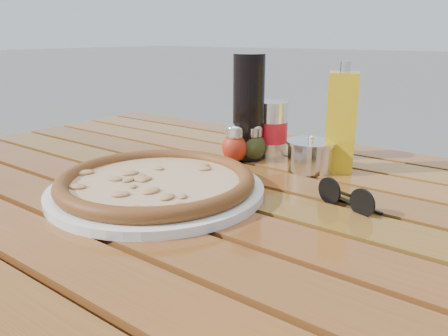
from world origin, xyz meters
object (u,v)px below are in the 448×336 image
Objects in this scene: oregano_shaker at (253,143)px; sunglasses at (346,198)px; dark_bottle at (249,108)px; soda_can at (272,130)px; parmesan_tin at (311,155)px; table at (217,226)px; plate at (157,190)px; pizza at (156,181)px; olive_oil_cruet at (341,122)px; pepper_shaker at (235,144)px.

oregano_shaker is 0.30m from sunglasses.
dark_bottle is (-0.02, 0.01, 0.07)m from oregano_shaker.
soda_can is 0.13m from parmesan_tin.
sunglasses is at bearing -37.04° from soda_can.
dark_bottle reaches higher than parmesan_tin.
sunglasses reaches higher than table.
plate is 0.29m from dark_bottle.
pizza is 0.37m from olive_oil_cruet.
table is 6.36× the size of dark_bottle.
parmesan_tin is at bearing 1.44° from dark_bottle.
pepper_shaker is at bearing -115.59° from soda_can.
plate is 1.64× the size of dark_bottle.
table is 12.67× the size of sunglasses.
dark_bottle is 0.32m from sunglasses.
plate is 0.02m from pizza.
olive_oil_cruet is (0.13, 0.22, 0.17)m from table.
dark_bottle is at bearing -168.45° from olive_oil_cruet.
plate is 3.26× the size of sunglasses.
plate is at bearing -87.84° from pepper_shaker.
plate is at bearing -117.73° from parmesan_tin.
dark_bottle reaches higher than table.
plate is 0.38m from olive_oil_cruet.
parmesan_tin is (0.15, 0.00, -0.08)m from dark_bottle.
soda_can is (0.04, 0.08, 0.02)m from pepper_shaker.
pepper_shaker is 0.37× the size of dark_bottle.
pepper_shaker is at bearing 92.16° from pizza.
pepper_shaker is at bearing 92.16° from plate.
plate is at bearing -93.40° from oregano_shaker.
soda_can is at bearing 74.25° from oregano_shaker.
oregano_shaker is 0.13m from parmesan_tin.
parmesan_tin is (0.12, -0.04, -0.03)m from soda_can.
plate is at bearing -121.10° from olive_oil_cruet.
dark_bottle is (-0.06, 0.19, 0.19)m from table.
pepper_shaker and oregano_shaker have the same top height.
pizza is 4.34× the size of oregano_shaker.
soda_can reaches higher than pepper_shaker.
oregano_shaker is at bearing 50.94° from pepper_shaker.
dark_bottle reaches higher than oregano_shaker.
soda_can is at bearing 64.41° from pepper_shaker.
pizza is at bearing 180.00° from plate.
dark_bottle is 0.08m from soda_can.
olive_oil_cruet reaches higher than plate.
plate is 0.33m from soda_can.
soda_can is at bearing 159.46° from parmesan_tin.
dark_bottle is 2.10× the size of parmesan_tin.
table is 0.31m from olive_oil_cruet.
pepper_shaker reaches higher than parmesan_tin.
table is 13.39× the size of parmesan_tin.
pizza is 3.41× the size of parmesan_tin.
sunglasses is at bearing -63.31° from olive_oil_cruet.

